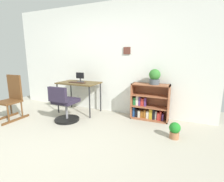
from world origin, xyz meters
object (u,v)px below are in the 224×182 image
Objects in this scene: monitor at (80,78)px; rocking_chair at (12,97)px; potted_plant_floor at (175,130)px; office_chair at (65,107)px; desk at (79,85)px; keyboard at (77,83)px; bookshelf_low at (149,104)px; potted_plant_on_shelf at (155,77)px.

monitor is 1.56m from rocking_chair.
rocking_chair is 3.41× the size of potted_plant_floor.
office_chair is (0.09, -0.75, -0.52)m from monitor.
desk is 2.30× the size of keyboard.
monitor is 0.30× the size of office_chair.
bookshelf_low is at bearing 23.30° from rocking_chair.
desk is 1.26× the size of office_chair.
desk is 4.27× the size of monitor.
potted_plant_on_shelf is at bearing 5.65° from desk.
rocking_chair reaches higher than potted_plant_floor.
office_chair is 2.20m from potted_plant_floor.
desk is at bearing 96.87° from office_chair.
office_chair is 0.97× the size of bookshelf_low.
potted_plant_floor is (0.50, -0.71, -0.80)m from potted_plant_on_shelf.
bookshelf_low reaches higher than potted_plant_floor.
bookshelf_low is 0.62m from potted_plant_on_shelf.
bookshelf_low is (1.59, 0.89, 0.01)m from office_chair.
potted_plant_on_shelf reaches higher than desk.
keyboard is at bearing -78.36° from desk.
desk is 2.39m from potted_plant_floor.
keyboard reaches higher than potted_plant_floor.
rocking_chair reaches higher than office_chair.
keyboard is (0.03, -0.18, -0.09)m from monitor.
monitor is 0.81× the size of potted_plant_floor.
keyboard is 1.45m from rocking_chair.
bookshelf_low is at bearing 11.03° from keyboard.
potted_plant_on_shelf is (0.10, -0.05, 0.61)m from bookshelf_low.
potted_plant_on_shelf reaches higher than rocking_chair.
potted_plant_floor is (2.27, -0.53, -0.54)m from desk.
monitor is 0.91m from office_chair.
keyboard is (0.02, -0.10, 0.07)m from desk.
desk is 3.05× the size of potted_plant_on_shelf.
potted_plant_floor is at bearing -10.92° from keyboard.
monitor is at bearing 43.91° from rocking_chair.
potted_plant_on_shelf is at bearing 125.13° from potted_plant_floor.
office_chair is (0.06, -0.57, -0.43)m from keyboard.
potted_plant_on_shelf is at bearing 26.41° from office_chair.
rocking_chair is 3.42m from potted_plant_floor.
desk is at bearing -172.35° from bookshelf_low.
keyboard is 0.71m from office_chair.
potted_plant_on_shelf is at bearing 21.74° from rocking_chair.
desk is at bearing 41.29° from rocking_chair.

